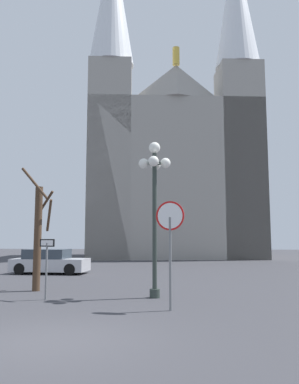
{
  "coord_description": "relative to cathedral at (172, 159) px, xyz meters",
  "views": [
    {
      "loc": [
        2.88,
        -7.86,
        2.09
      ],
      "look_at": [
        0.28,
        17.07,
        5.04
      ],
      "focal_mm": 36.04,
      "sensor_mm": 36.0,
      "label": 1
    }
  ],
  "objects": [
    {
      "name": "stop_sign",
      "position": [
        1.2,
        -29.43,
        -8.24
      ],
      "size": [
        0.85,
        0.25,
        3.16
      ],
      "color": "slate",
      "rests_on": "ground"
    },
    {
      "name": "ground_plane",
      "position": [
        -1.11,
        -32.93,
        -10.48
      ],
      "size": [
        120.0,
        120.0,
        0.0
      ],
      "primitive_type": "plane",
      "color": "#38383D"
    },
    {
      "name": "bare_tree",
      "position": [
        -4.24,
        -25.9,
        -8.25
      ],
      "size": [
        1.18,
        1.21,
        4.83
      ],
      "color": "#473323",
      "rests_on": "ground"
    },
    {
      "name": "cathedral",
      "position": [
        0.0,
        0.0,
        0.0
      ],
      "size": [
        18.84,
        15.35,
        34.46
      ],
      "color": "gray",
      "rests_on": "ground"
    },
    {
      "name": "parked_car_near_silver",
      "position": [
        -6.36,
        -18.84,
        -9.82
      ],
      "size": [
        4.34,
        1.97,
        1.41
      ],
      "color": "#B7B7BC",
      "rests_on": "ground"
    },
    {
      "name": "one_way_arrow_sign",
      "position": [
        -3.09,
        -27.95,
        -9.17
      ],
      "size": [
        0.61,
        0.27,
        2.03
      ],
      "color": "slate",
      "rests_on": "ground"
    },
    {
      "name": "street_lamp",
      "position": [
        0.53,
        -27.12,
        -6.66
      ],
      "size": [
        1.16,
        1.16,
        5.54
      ],
      "color": "#2D3833",
      "rests_on": "ground"
    }
  ]
}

